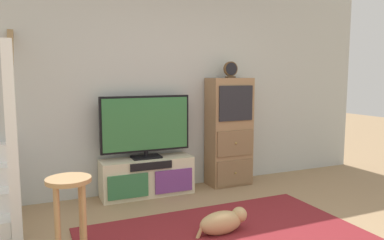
{
  "coord_description": "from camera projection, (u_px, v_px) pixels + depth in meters",
  "views": [
    {
      "loc": [
        -1.59,
        -2.11,
        1.49
      ],
      "look_at": [
        0.15,
        1.83,
        0.97
      ],
      "focal_mm": 34.35,
      "sensor_mm": 36.0,
      "label": 1
    }
  ],
  "objects": [
    {
      "name": "television",
      "position": [
        146.0,
        125.0,
        4.51
      ],
      "size": [
        1.12,
        0.22,
        0.77
      ],
      "color": "black",
      "rests_on": "media_console"
    },
    {
      "name": "dog",
      "position": [
        223.0,
        222.0,
        3.46
      ],
      "size": [
        0.54,
        0.21,
        0.23
      ],
      "color": "tan",
      "rests_on": "ground_plane"
    },
    {
      "name": "bar_stool_near",
      "position": [
        69.0,
        201.0,
        2.81
      ],
      "size": [
        0.34,
        0.34,
        0.72
      ],
      "color": "#A37A4C",
      "rests_on": "ground_plane"
    },
    {
      "name": "side_cabinet",
      "position": [
        229.0,
        132.0,
        4.99
      ],
      "size": [
        0.58,
        0.38,
        1.46
      ],
      "color": "#93704C",
      "rests_on": "ground_plane"
    },
    {
      "name": "media_console",
      "position": [
        147.0,
        177.0,
        4.57
      ],
      "size": [
        1.14,
        0.38,
        0.47
      ],
      "color": "beige",
      "rests_on": "ground_plane"
    },
    {
      "name": "back_wall",
      "position": [
        162.0,
        86.0,
        4.8
      ],
      "size": [
        6.4,
        0.12,
        2.7
      ],
      "primitive_type": "cube",
      "color": "#B2B7B2",
      "rests_on": "ground_plane"
    },
    {
      "name": "desk_clock",
      "position": [
        231.0,
        70.0,
        4.88
      ],
      "size": [
        0.19,
        0.08,
        0.22
      ],
      "color": "#4C3823",
      "rests_on": "side_cabinet"
    }
  ]
}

